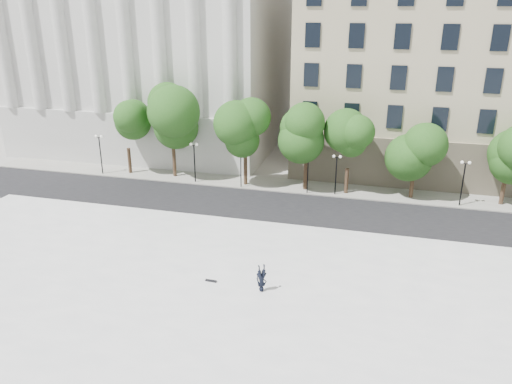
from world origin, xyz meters
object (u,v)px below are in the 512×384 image
at_px(traffic_light_west, 241,152).
at_px(skateboard, 211,281).
at_px(person_lying, 262,287).
at_px(traffic_light_east, 308,156).

height_order(traffic_light_west, skateboard, traffic_light_west).
distance_m(traffic_light_west, person_lying, 19.94).
bearing_deg(traffic_light_west, traffic_light_east, -0.00).
xyz_separation_m(traffic_light_west, traffic_light_east, (6.56, -0.00, 0.04)).
xyz_separation_m(traffic_light_east, skateboard, (-3.23, -18.25, -3.27)).
relative_size(person_lying, skateboard, 2.38).
relative_size(traffic_light_east, person_lying, 2.41).
distance_m(traffic_light_west, skateboard, 18.83).
height_order(traffic_light_east, skateboard, traffic_light_east).
height_order(traffic_light_west, person_lying, traffic_light_west).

